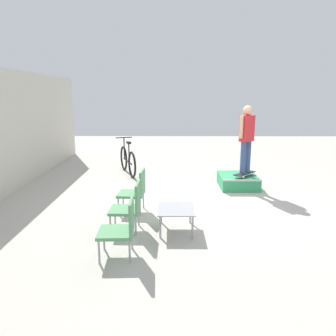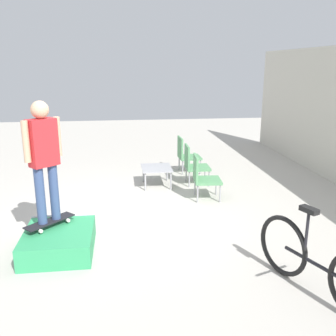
% 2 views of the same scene
% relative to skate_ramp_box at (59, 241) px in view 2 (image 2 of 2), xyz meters
% --- Properties ---
extents(ground_plane, '(24.00, 24.00, 0.00)m').
position_rel_skate_ramp_box_xyz_m(ground_plane, '(-1.16, 0.91, -0.16)').
color(ground_plane, '#B7B2A8').
extents(skate_ramp_box, '(1.13, 0.96, 0.34)m').
position_rel_skate_ramp_box_xyz_m(skate_ramp_box, '(0.00, 0.00, 0.00)').
color(skate_ramp_box, '#339E60').
rests_on(skate_ramp_box, ground_plane).
extents(skateboard_on_ramp, '(0.67, 0.67, 0.07)m').
position_rel_skate_ramp_box_xyz_m(skateboard_on_ramp, '(-0.16, -0.14, 0.24)').
color(skateboard_on_ramp, black).
rests_on(skateboard_on_ramp, skate_ramp_box).
extents(person_skater, '(0.41, 0.45, 1.71)m').
position_rel_skate_ramp_box_xyz_m(person_skater, '(-0.16, -0.14, 1.26)').
color(person_skater, '#384C7A').
rests_on(person_skater, skateboard_on_ramp).
extents(coffee_table, '(0.76, 0.65, 0.41)m').
position_rel_skate_ramp_box_xyz_m(coffee_table, '(-2.86, 1.68, 0.21)').
color(coffee_table, '#9E9EA3').
rests_on(coffee_table, ground_plane).
extents(patio_chair_left, '(0.54, 0.54, 0.89)m').
position_rel_skate_ramp_box_xyz_m(patio_chair_left, '(-3.82, 2.50, 0.31)').
color(patio_chair_left, '#99999E').
rests_on(patio_chair_left, ground_plane).
extents(patio_chair_center, '(0.53, 0.53, 0.89)m').
position_rel_skate_ramp_box_xyz_m(patio_chair_center, '(-2.86, 2.50, 0.31)').
color(patio_chair_center, '#99999E').
rests_on(patio_chair_center, ground_plane).
extents(patio_chair_right, '(0.56, 0.56, 0.89)m').
position_rel_skate_ramp_box_xyz_m(patio_chair_right, '(-1.90, 2.50, 0.31)').
color(patio_chair_right, '#99999E').
rests_on(patio_chair_right, ground_plane).
extents(bicycle, '(1.75, 0.76, 1.09)m').
position_rel_skate_ramp_box_xyz_m(bicycle, '(1.46, 3.09, 0.25)').
color(bicycle, black).
rests_on(bicycle, ground_plane).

